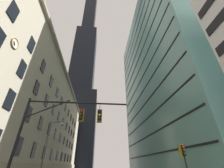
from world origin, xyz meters
TOP-DOWN VIEW (x-y plane):
  - station_building at (-17.93, 29.03)m, footprint 14.54×70.07m
  - dark_skyscraper at (-14.72, 80.37)m, footprint 23.48×23.48m
  - glass_office_midrise at (20.63, 28.67)m, footprint 19.37×45.24m
  - traffic_signal_mast at (-3.56, 4.17)m, footprint 8.42×0.63m
  - traffic_light_near_right at (6.79, 6.18)m, footprint 0.40×0.63m
  - street_lamppost at (-8.22, 15.61)m, footprint 2.07×0.32m

SIDE VIEW (x-z plane):
  - traffic_light_near_right at x=6.79m, z-range 1.16..4.59m
  - street_lamppost at x=-8.22m, z-range 0.85..8.60m
  - traffic_signal_mast at x=-3.56m, z-range 1.54..8.19m
  - station_building at x=-17.93m, z-range -0.02..24.97m
  - glass_office_midrise at x=20.63m, z-range 0.00..54.09m
  - dark_skyscraper at x=-14.72m, z-range -41.09..161.10m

